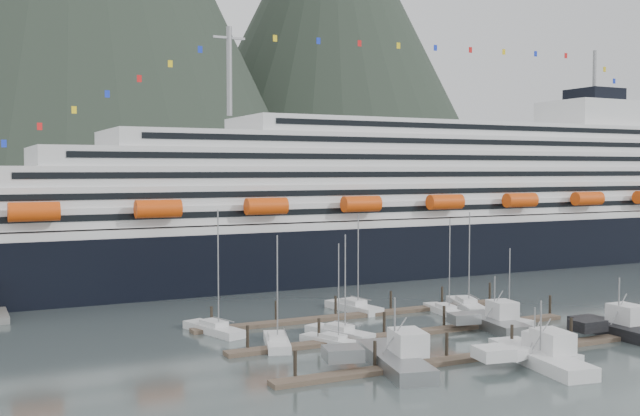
{
  "coord_description": "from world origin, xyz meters",
  "views": [
    {
      "loc": [
        -55.71,
        -74.4,
        20.66
      ],
      "look_at": [
        -8.0,
        22.0,
        15.02
      ],
      "focal_mm": 42.0,
      "sensor_mm": 36.0,
      "label": 1
    }
  ],
  "objects_px": {
    "sailboat_a": "(277,343)",
    "trawler_a": "(393,358)",
    "trawler_d": "(617,328)",
    "trawler_e": "(493,322)",
    "cruise_ship": "(414,211)",
    "sailboat_b": "(333,342)",
    "sailboat_d": "(446,311)",
    "sailboat_e": "(214,330)",
    "sailboat_g": "(466,305)",
    "sailboat_c": "(339,333)",
    "trawler_c": "(539,356)",
    "trawler_b": "(534,353)",
    "sailboat_f": "(354,308)",
    "sailboat_h": "(504,321)"
  },
  "relations": [
    {
      "from": "sailboat_a",
      "to": "trawler_a",
      "type": "xyz_separation_m",
      "value": [
        7.1,
        -14.07,
        0.57
      ]
    },
    {
      "from": "trawler_d",
      "to": "trawler_e",
      "type": "xyz_separation_m",
      "value": [
        -11.2,
        9.93,
        -0.04
      ]
    },
    {
      "from": "cruise_ship",
      "to": "sailboat_b",
      "type": "relative_size",
      "value": 16.95
    },
    {
      "from": "sailboat_d",
      "to": "trawler_d",
      "type": "distance_m",
      "value": 23.51
    },
    {
      "from": "sailboat_e",
      "to": "sailboat_g",
      "type": "xyz_separation_m",
      "value": [
        38.81,
        -0.58,
        -0.01
      ]
    },
    {
      "from": "sailboat_c",
      "to": "trawler_a",
      "type": "distance_m",
      "value": 15.22
    },
    {
      "from": "trawler_c",
      "to": "trawler_e",
      "type": "distance_m",
      "value": 17.71
    },
    {
      "from": "sailboat_e",
      "to": "trawler_b",
      "type": "relative_size",
      "value": 1.56
    },
    {
      "from": "sailboat_a",
      "to": "sailboat_d",
      "type": "distance_m",
      "value": 30.02
    },
    {
      "from": "sailboat_c",
      "to": "trawler_d",
      "type": "relative_size",
      "value": 0.98
    },
    {
      "from": "cruise_ship",
      "to": "trawler_c",
      "type": "height_order",
      "value": "cruise_ship"
    },
    {
      "from": "trawler_a",
      "to": "trawler_b",
      "type": "height_order",
      "value": "trawler_a"
    },
    {
      "from": "sailboat_f",
      "to": "trawler_e",
      "type": "bearing_deg",
      "value": -162.36
    },
    {
      "from": "sailboat_b",
      "to": "trawler_a",
      "type": "distance_m",
      "value": 11.59
    },
    {
      "from": "sailboat_d",
      "to": "sailboat_h",
      "type": "distance_m",
      "value": 9.36
    },
    {
      "from": "sailboat_f",
      "to": "sailboat_h",
      "type": "xyz_separation_m",
      "value": [
        13.72,
        -16.66,
        -0.05
      ]
    },
    {
      "from": "cruise_ship",
      "to": "sailboat_a",
      "type": "bearing_deg",
      "value": -136.2
    },
    {
      "from": "sailboat_a",
      "to": "trawler_c",
      "type": "xyz_separation_m",
      "value": [
        21.43,
        -20.02,
        0.52
      ]
    },
    {
      "from": "trawler_c",
      "to": "trawler_e",
      "type": "relative_size",
      "value": 1.25
    },
    {
      "from": "sailboat_a",
      "to": "sailboat_b",
      "type": "xyz_separation_m",
      "value": [
        6.04,
        -2.55,
        -0.03
      ]
    },
    {
      "from": "cruise_ship",
      "to": "sailboat_g",
      "type": "bearing_deg",
      "value": -113.45
    },
    {
      "from": "sailboat_g",
      "to": "sailboat_c",
      "type": "bearing_deg",
      "value": 126.66
    },
    {
      "from": "trawler_b",
      "to": "sailboat_a",
      "type": "bearing_deg",
      "value": 33.51
    },
    {
      "from": "sailboat_c",
      "to": "trawler_c",
      "type": "height_order",
      "value": "sailboat_c"
    },
    {
      "from": "sailboat_d",
      "to": "sailboat_h",
      "type": "xyz_separation_m",
      "value": [
        3.01,
        -8.86,
        -0.02
      ]
    },
    {
      "from": "sailboat_b",
      "to": "trawler_a",
      "type": "relative_size",
      "value": 0.82
    },
    {
      "from": "cruise_ship",
      "to": "trawler_a",
      "type": "relative_size",
      "value": 13.82
    },
    {
      "from": "sailboat_h",
      "to": "trawler_d",
      "type": "height_order",
      "value": "sailboat_h"
    },
    {
      "from": "sailboat_a",
      "to": "sailboat_g",
      "type": "bearing_deg",
      "value": -56.35
    },
    {
      "from": "sailboat_d",
      "to": "trawler_a",
      "type": "height_order",
      "value": "sailboat_d"
    },
    {
      "from": "sailboat_f",
      "to": "trawler_b",
      "type": "relative_size",
      "value": 1.41
    },
    {
      "from": "trawler_a",
      "to": "sailboat_f",
      "type": "bearing_deg",
      "value": -8.47
    },
    {
      "from": "sailboat_b",
      "to": "sailboat_d",
      "type": "bearing_deg",
      "value": -89.55
    },
    {
      "from": "sailboat_d",
      "to": "sailboat_g",
      "type": "xyz_separation_m",
      "value": [
        5.28,
        2.21,
        0.02
      ]
    },
    {
      "from": "sailboat_e",
      "to": "sailboat_g",
      "type": "distance_m",
      "value": 38.82
    },
    {
      "from": "cruise_ship",
      "to": "sailboat_d",
      "type": "relative_size",
      "value": 14.89
    },
    {
      "from": "sailboat_e",
      "to": "sailboat_h",
      "type": "distance_m",
      "value": 38.36
    },
    {
      "from": "cruise_ship",
      "to": "sailboat_d",
      "type": "xyz_separation_m",
      "value": [
        -22.87,
        -42.75,
        -11.63
      ]
    },
    {
      "from": "trawler_b",
      "to": "trawler_e",
      "type": "distance_m",
      "value": 15.96
    },
    {
      "from": "sailboat_g",
      "to": "cruise_ship",
      "type": "bearing_deg",
      "value": -4.75
    },
    {
      "from": "sailboat_c",
      "to": "sailboat_g",
      "type": "relative_size",
      "value": 0.89
    },
    {
      "from": "sailboat_d",
      "to": "sailboat_f",
      "type": "xyz_separation_m",
      "value": [
        -10.7,
        7.8,
        0.04
      ]
    },
    {
      "from": "sailboat_b",
      "to": "trawler_e",
      "type": "height_order",
      "value": "sailboat_b"
    },
    {
      "from": "sailboat_c",
      "to": "trawler_b",
      "type": "height_order",
      "value": "sailboat_c"
    },
    {
      "from": "sailboat_f",
      "to": "trawler_a",
      "type": "xyz_separation_m",
      "value": [
        -11.35,
        -29.02,
        0.55
      ]
    },
    {
      "from": "cruise_ship",
      "to": "sailboat_f",
      "type": "xyz_separation_m",
      "value": [
        -33.57,
        -34.95,
        -11.59
      ]
    },
    {
      "from": "sailboat_e",
      "to": "trawler_b",
      "type": "bearing_deg",
      "value": -153.19
    },
    {
      "from": "trawler_a",
      "to": "trawler_c",
      "type": "distance_m",
      "value": 15.51
    },
    {
      "from": "sailboat_b",
      "to": "sailboat_c",
      "type": "distance_m",
      "value": 4.53
    },
    {
      "from": "sailboat_g",
      "to": "trawler_c",
      "type": "distance_m",
      "value": 32.14
    }
  ]
}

